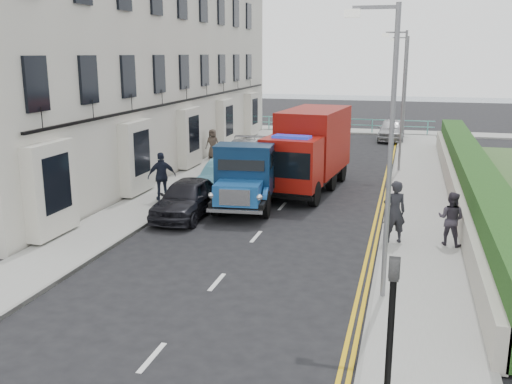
{
  "coord_description": "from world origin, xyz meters",
  "views": [
    {
      "loc": [
        4.68,
        -15.37,
        5.91
      ],
      "look_at": [
        -0.14,
        2.5,
        1.4
      ],
      "focal_mm": 40.0,
      "sensor_mm": 36.0,
      "label": 1
    }
  ],
  "objects_px": {
    "lamp_near": "(386,139)",
    "bedford_lorry": "(245,181)",
    "lamp_far": "(404,83)",
    "pedestrian_east_near": "(394,212)",
    "red_lorry": "(310,148)",
    "parked_car_front": "(187,198)",
    "lamp_mid": "(401,93)"
  },
  "relations": [
    {
      "from": "red_lorry",
      "to": "lamp_mid",
      "type": "bearing_deg",
      "value": 58.86
    },
    {
      "from": "red_lorry",
      "to": "bedford_lorry",
      "type": "bearing_deg",
      "value": -108.09
    },
    {
      "from": "bedford_lorry",
      "to": "pedestrian_east_near",
      "type": "bearing_deg",
      "value": -32.44
    },
    {
      "from": "red_lorry",
      "to": "parked_car_front",
      "type": "height_order",
      "value": "red_lorry"
    },
    {
      "from": "lamp_mid",
      "to": "lamp_far",
      "type": "height_order",
      "value": "same"
    },
    {
      "from": "lamp_far",
      "to": "red_lorry",
      "type": "bearing_deg",
      "value": -103.81
    },
    {
      "from": "bedford_lorry",
      "to": "red_lorry",
      "type": "distance_m",
      "value": 4.48
    },
    {
      "from": "lamp_near",
      "to": "parked_car_front",
      "type": "relative_size",
      "value": 1.69
    },
    {
      "from": "lamp_far",
      "to": "red_lorry",
      "type": "xyz_separation_m",
      "value": [
        -3.66,
        -14.88,
        -2.13
      ]
    },
    {
      "from": "bedford_lorry",
      "to": "lamp_mid",
      "type": "bearing_deg",
      "value": 52.56
    },
    {
      "from": "lamp_near",
      "to": "red_lorry",
      "type": "bearing_deg",
      "value": 108.21
    },
    {
      "from": "lamp_far",
      "to": "bedford_lorry",
      "type": "relative_size",
      "value": 1.26
    },
    {
      "from": "lamp_far",
      "to": "bedford_lorry",
      "type": "height_order",
      "value": "lamp_far"
    },
    {
      "from": "red_lorry",
      "to": "lamp_far",
      "type": "bearing_deg",
      "value": 81.89
    },
    {
      "from": "bedford_lorry",
      "to": "parked_car_front",
      "type": "relative_size",
      "value": 1.34
    },
    {
      "from": "red_lorry",
      "to": "parked_car_front",
      "type": "relative_size",
      "value": 1.66
    },
    {
      "from": "lamp_mid",
      "to": "red_lorry",
      "type": "xyz_separation_m",
      "value": [
        -3.66,
        -4.88,
        -2.13
      ]
    },
    {
      "from": "parked_car_front",
      "to": "bedford_lorry",
      "type": "bearing_deg",
      "value": 36.18
    },
    {
      "from": "lamp_far",
      "to": "pedestrian_east_near",
      "type": "relative_size",
      "value": 3.53
    },
    {
      "from": "lamp_near",
      "to": "bedford_lorry",
      "type": "relative_size",
      "value": 1.26
    },
    {
      "from": "red_lorry",
      "to": "pedestrian_east_near",
      "type": "distance_m",
      "value": 7.91
    },
    {
      "from": "bedford_lorry",
      "to": "red_lorry",
      "type": "height_order",
      "value": "red_lorry"
    },
    {
      "from": "lamp_near",
      "to": "lamp_mid",
      "type": "xyz_separation_m",
      "value": [
        0.0,
        16.0,
        0.0
      ]
    },
    {
      "from": "lamp_near",
      "to": "lamp_far",
      "type": "relative_size",
      "value": 1.0
    },
    {
      "from": "lamp_near",
      "to": "parked_car_front",
      "type": "bearing_deg",
      "value": 142.03
    },
    {
      "from": "lamp_far",
      "to": "bedford_lorry",
      "type": "distance_m",
      "value": 19.9
    },
    {
      "from": "lamp_mid",
      "to": "parked_car_front",
      "type": "height_order",
      "value": "lamp_mid"
    },
    {
      "from": "lamp_near",
      "to": "pedestrian_east_near",
      "type": "relative_size",
      "value": 3.53
    },
    {
      "from": "lamp_near",
      "to": "lamp_far",
      "type": "bearing_deg",
      "value": 90.0
    },
    {
      "from": "lamp_far",
      "to": "parked_car_front",
      "type": "height_order",
      "value": "lamp_far"
    },
    {
      "from": "red_lorry",
      "to": "parked_car_front",
      "type": "bearing_deg",
      "value": -118.1
    },
    {
      "from": "lamp_far",
      "to": "pedestrian_east_near",
      "type": "xyz_separation_m",
      "value": [
        0.22,
        -21.74,
        -2.89
      ]
    }
  ]
}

